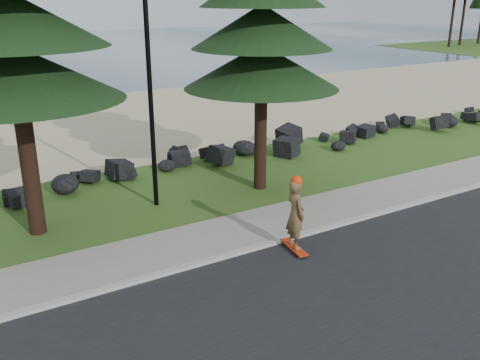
{
  "coord_description": "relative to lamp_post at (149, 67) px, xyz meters",
  "views": [
    {
      "loc": [
        -5.65,
        -11.01,
        6.11
      ],
      "look_at": [
        1.03,
        0.0,
        1.56
      ],
      "focal_mm": 40.0,
      "sensor_mm": 36.0,
      "label": 1
    }
  ],
  "objects": [
    {
      "name": "seawall_boulders",
      "position": [
        0.0,
        2.4,
        -4.13
      ],
      "size": [
        60.0,
        2.4,
        1.1
      ],
      "primitive_type": null,
      "color": "black",
      "rests_on": "ground"
    },
    {
      "name": "road",
      "position": [
        0.0,
        -7.7,
        -4.12
      ],
      "size": [
        160.0,
        7.0,
        0.02
      ],
      "primitive_type": "cube",
      "color": "black",
      "rests_on": "ground"
    },
    {
      "name": "sidewalk",
      "position": [
        0.0,
        -3.0,
        -4.09
      ],
      "size": [
        160.0,
        2.0,
        0.08
      ],
      "primitive_type": "cube",
      "color": "gray",
      "rests_on": "ground"
    },
    {
      "name": "ground",
      "position": [
        0.0,
        -3.2,
        -4.13
      ],
      "size": [
        160.0,
        160.0,
        0.0
      ],
      "primitive_type": "plane",
      "color": "#3C591B",
      "rests_on": "ground"
    },
    {
      "name": "kerb",
      "position": [
        0.0,
        -4.1,
        -4.08
      ],
      "size": [
        160.0,
        0.2,
        0.1
      ],
      "primitive_type": "cube",
      "color": "#A9A298",
      "rests_on": "ground"
    },
    {
      "name": "skateboarder",
      "position": [
        1.73,
        -4.66,
        -3.15
      ],
      "size": [
        0.51,
        1.08,
        1.96
      ],
      "rotation": [
        0.0,
        0.0,
        1.42
      ],
      "color": "#BC2B0B",
      "rests_on": "ground"
    },
    {
      "name": "beach_sand",
      "position": [
        0.0,
        11.3,
        -4.13
      ],
      "size": [
        160.0,
        15.0,
        0.01
      ],
      "primitive_type": "cube",
      "color": "tan",
      "rests_on": "ground"
    },
    {
      "name": "lamp_post",
      "position": [
        0.0,
        0.0,
        0.0
      ],
      "size": [
        0.25,
        0.14,
        8.14
      ],
      "color": "black",
      "rests_on": "ground"
    }
  ]
}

